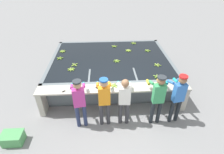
{
  "coord_description": "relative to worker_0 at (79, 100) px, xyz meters",
  "views": [
    {
      "loc": [
        -0.29,
        -3.98,
        4.05
      ],
      "look_at": [
        0.0,
        1.21,
        0.61
      ],
      "focal_mm": 28.0,
      "sensor_mm": 36.0,
      "label": 1
    }
  ],
  "objects": [
    {
      "name": "banana_bunch_floating_9",
      "position": [
        -1.03,
        3.25,
        -0.07
      ],
      "size": [
        0.28,
        0.28,
        0.08
      ],
      "color": "#93BC3D",
      "rests_on": "wash_tank"
    },
    {
      "name": "banana_bunch_ledge_1",
      "position": [
        2.41,
        0.68,
        -0.07
      ],
      "size": [
        0.26,
        0.26,
        0.08
      ],
      "color": "#75A333",
      "rests_on": "work_ledge"
    },
    {
      "name": "banana_bunch_floating_8",
      "position": [
        -0.38,
        2.05,
        -0.07
      ],
      "size": [
        0.23,
        0.23,
        0.08
      ],
      "color": "#9EC642",
      "rests_on": "wash_tank"
    },
    {
      "name": "work_ledge",
      "position": [
        0.97,
        0.59,
        -0.33
      ],
      "size": [
        4.66,
        0.45,
        0.88
      ],
      "color": "#B7B2A3",
      "rests_on": "ground"
    },
    {
      "name": "banana_bunch_ledge_0",
      "position": [
        0.97,
        0.69,
        -0.07
      ],
      "size": [
        0.28,
        0.27,
        0.08
      ],
      "color": "#9EC642",
      "rests_on": "work_ledge"
    },
    {
      "name": "ground_plane",
      "position": [
        0.97,
        0.37,
        -0.96
      ],
      "size": [
        80.0,
        80.0,
        0.0
      ],
      "primitive_type": "plane",
      "color": "gray",
      "rests_on": "ground"
    },
    {
      "name": "worker_0",
      "position": [
        0.0,
        0.0,
        0.0
      ],
      "size": [
        0.47,
        0.73,
        1.59
      ],
      "color": "navy",
      "rests_on": "ground"
    },
    {
      "name": "worker_2",
      "position": [
        1.23,
        0.04,
        -0.04
      ],
      "size": [
        0.44,
        0.72,
        1.55
      ],
      "color": "#38383D",
      "rests_on": "ground"
    },
    {
      "name": "banana_bunch_floating_10",
      "position": [
        -0.46,
        1.73,
        -0.07
      ],
      "size": [
        0.28,
        0.28,
        0.08
      ],
      "color": "#93BC3D",
      "rests_on": "wash_tank"
    },
    {
      "name": "banana_bunch_floating_1",
      "position": [
        2.43,
        1.1,
        -0.07
      ],
      "size": [
        0.27,
        0.28,
        0.08
      ],
      "color": "#75A333",
      "rests_on": "wash_tank"
    },
    {
      "name": "banana_bunch_floating_3",
      "position": [
        2.66,
        1.87,
        -0.07
      ],
      "size": [
        0.28,
        0.27,
        0.08
      ],
      "color": "#93BC3D",
      "rests_on": "wash_tank"
    },
    {
      "name": "banana_bunch_floating_6",
      "position": [
        -1.02,
        2.61,
        -0.07
      ],
      "size": [
        0.28,
        0.27,
        0.08
      ],
      "color": "#7FAD33",
      "rests_on": "wash_tank"
    },
    {
      "name": "worker_4",
      "position": [
        2.71,
        0.03,
        0.02
      ],
      "size": [
        0.48,
        0.74,
        1.62
      ],
      "color": "#1E2328",
      "rests_on": "ground"
    },
    {
      "name": "knife_1",
      "position": [
        0.49,
        0.54,
        -0.08
      ],
      "size": [
        0.23,
        0.3,
        0.02
      ],
      "color": "silver",
      "rests_on": "work_ledge"
    },
    {
      "name": "banana_bunch_floating_7",
      "position": [
        1.19,
        2.26,
        -0.07
      ],
      "size": [
        0.28,
        0.26,
        0.08
      ],
      "color": "#7FAD33",
      "rests_on": "wash_tank"
    },
    {
      "name": "worker_1",
      "position": [
        0.67,
        0.03,
        0.0
      ],
      "size": [
        0.42,
        0.72,
        1.6
      ],
      "color": "#38383D",
      "rests_on": "ground"
    },
    {
      "name": "wash_tank",
      "position": [
        0.97,
        2.56,
        -0.53
      ],
      "size": [
        4.66,
        3.5,
        0.88
      ],
      "color": "slate",
      "rests_on": "ground"
    },
    {
      "name": "banana_bunch_floating_4",
      "position": [
        1.19,
        3.65,
        -0.07
      ],
      "size": [
        0.28,
        0.27,
        0.08
      ],
      "color": "#8CB738",
      "rests_on": "wash_tank"
    },
    {
      "name": "worker_3",
      "position": [
        2.14,
        0.01,
        0.03
      ],
      "size": [
        0.42,
        0.72,
        1.63
      ],
      "color": "#1E2328",
      "rests_on": "ground"
    },
    {
      "name": "knife_0",
      "position": [
        -0.45,
        0.53,
        -0.08
      ],
      "size": [
        0.31,
        0.22,
        0.02
      ],
      "color": "silver",
      "rests_on": "work_ledge"
    },
    {
      "name": "crate",
      "position": [
        -1.77,
        -0.52,
        -0.8
      ],
      "size": [
        0.55,
        0.39,
        0.32
      ],
      "color": "#4C9E56",
      "rests_on": "ground"
    },
    {
      "name": "banana_bunch_floating_2",
      "position": [
        2.58,
        3.11,
        -0.07
      ],
      "size": [
        0.28,
        0.27,
        0.08
      ],
      "color": "#7FAD33",
      "rests_on": "wash_tank"
    },
    {
      "name": "banana_bunch_floating_5",
      "position": [
        2.11,
        3.96,
        -0.07
      ],
      "size": [
        0.28,
        0.27,
        0.08
      ],
      "color": "#8CB738",
      "rests_on": "wash_tank"
    },
    {
      "name": "banana_bunch_floating_0",
      "position": [
        1.77,
        3.18,
        -0.07
      ],
      "size": [
        0.28,
        0.28,
        0.08
      ],
      "color": "#9EC642",
      "rests_on": "wash_tank"
    }
  ]
}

